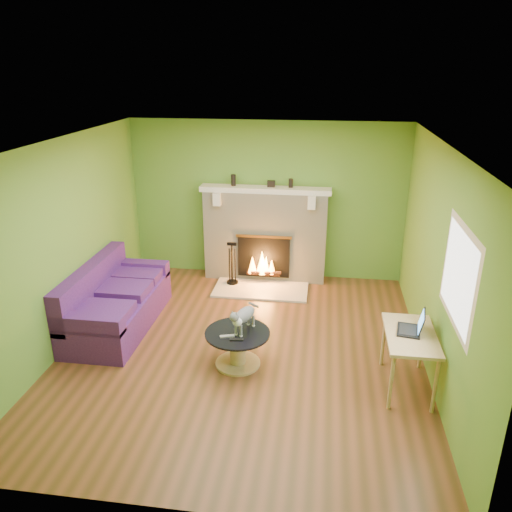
{
  "coord_description": "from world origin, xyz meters",
  "views": [
    {
      "loc": [
        0.94,
        -5.44,
        3.43
      ],
      "look_at": [
        0.12,
        0.4,
        1.14
      ],
      "focal_mm": 35.0,
      "sensor_mm": 36.0,
      "label": 1
    }
  ],
  "objects_px": {
    "sofa": "(114,303)",
    "coffee_table": "(238,346)",
    "desk": "(410,340)",
    "cat": "(245,318)"
  },
  "relations": [
    {
      "from": "sofa",
      "to": "coffee_table",
      "type": "bearing_deg",
      "value": -21.31
    },
    {
      "from": "sofa",
      "to": "desk",
      "type": "xyz_separation_m",
      "value": [
        3.81,
        -0.9,
        0.26
      ]
    },
    {
      "from": "desk",
      "to": "cat",
      "type": "distance_m",
      "value": 1.88
    },
    {
      "from": "sofa",
      "to": "cat",
      "type": "bearing_deg",
      "value": -19.2
    },
    {
      "from": "coffee_table",
      "to": "desk",
      "type": "bearing_deg",
      "value": -5.24
    },
    {
      "from": "desk",
      "to": "cat",
      "type": "height_order",
      "value": "cat"
    },
    {
      "from": "sofa",
      "to": "coffee_table",
      "type": "relative_size",
      "value": 2.52
    },
    {
      "from": "coffee_table",
      "to": "cat",
      "type": "relative_size",
      "value": 1.38
    },
    {
      "from": "sofa",
      "to": "desk",
      "type": "distance_m",
      "value": 3.92
    },
    {
      "from": "sofa",
      "to": "cat",
      "type": "height_order",
      "value": "sofa"
    }
  ]
}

